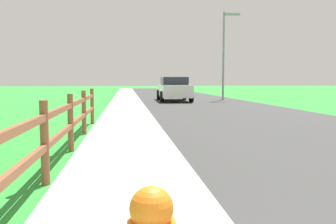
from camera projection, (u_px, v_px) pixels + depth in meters
ground_plane at (140, 100)px, 25.39m from camera, size 120.00×120.00×0.00m
road_asphalt at (184, 98)px, 27.77m from camera, size 7.00×66.00×0.01m
curb_concrete at (100, 98)px, 27.01m from camera, size 6.00×66.00×0.01m
grass_verge at (79, 98)px, 26.84m from camera, size 5.00×66.00×0.00m
rail_fence at (60, 126)px, 5.72m from camera, size 0.11×11.14×1.11m
parked_suv_white at (174, 89)px, 23.61m from camera, size 2.13×4.91×1.58m
street_lamp at (225, 48)px, 24.50m from camera, size 1.17×0.20×6.01m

